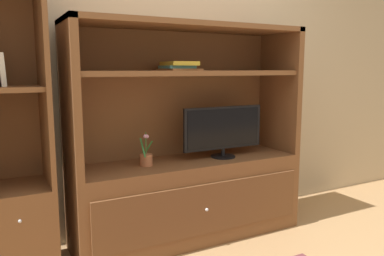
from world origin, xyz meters
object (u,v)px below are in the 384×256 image
media_console (188,173)px  tv_monitor (223,130)px  potted_plant (146,158)px  magazine_stack (178,66)px  bookshelf_tall (15,178)px

media_console → tv_monitor: (0.28, -0.05, 0.32)m
potted_plant → magazine_stack: (0.26, 0.01, 0.64)m
tv_monitor → magazine_stack: 0.60m
potted_plant → magazine_stack: size_ratio=0.76×
potted_plant → magazine_stack: bearing=1.9°
magazine_stack → potted_plant: bearing=-178.1°
media_console → potted_plant: (-0.35, -0.02, 0.16)m
media_console → magazine_stack: 0.81m
tv_monitor → magazine_stack: bearing=173.3°
magazine_stack → bookshelf_tall: (-1.11, 0.01, -0.68)m
tv_monitor → potted_plant: 0.64m
media_console → magazine_stack: media_console is taller
potted_plant → bookshelf_tall: (-0.85, 0.02, -0.04)m
tv_monitor → media_console: bearing=169.5°
media_console → tv_monitor: bearing=-10.5°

